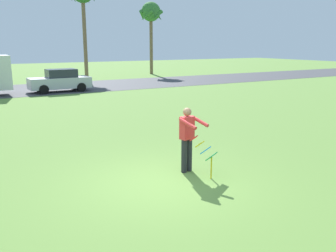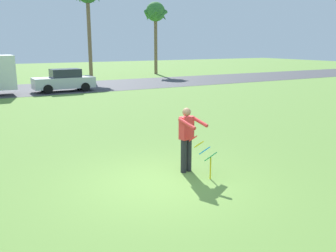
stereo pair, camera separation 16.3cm
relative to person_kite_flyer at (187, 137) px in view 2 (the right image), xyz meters
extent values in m
plane|color=olive|center=(-0.99, -0.40, -0.95)|extent=(120.00, 120.00, 0.00)
cube|color=#424247|center=(-0.99, 20.84, -0.95)|extent=(120.00, 8.00, 0.01)
cylinder|color=#26262B|center=(0.08, 0.04, -0.50)|extent=(0.16, 0.16, 0.90)
cylinder|color=#26262B|center=(-0.09, 0.00, -0.50)|extent=(0.16, 0.16, 0.90)
cube|color=red|center=(0.00, 0.02, 0.25)|extent=(0.40, 0.29, 0.60)
sphere|color=#9E7051|center=(0.00, 0.02, 0.67)|extent=(0.22, 0.22, 0.22)
cylinder|color=red|center=(0.26, -0.18, 0.43)|extent=(0.21, 0.59, 0.24)
cylinder|color=red|center=(-0.17, -0.27, 0.43)|extent=(0.21, 0.59, 0.24)
cube|color=red|center=(-0.02, -0.33, 0.05)|extent=(0.26, 0.24, 0.12)
cube|color=yellow|center=(0.07, -0.47, -0.09)|extent=(0.34, 0.29, 0.12)
cube|color=#1E99D8|center=(0.16, -0.60, -0.22)|extent=(0.43, 0.34, 0.12)
cube|color=green|center=(0.25, -0.74, -0.36)|extent=(0.51, 0.39, 0.12)
cylinder|color=yellow|center=(0.25, -0.74, -0.65)|extent=(0.04, 0.04, 0.59)
cube|color=silver|center=(1.09, 18.44, -0.31)|extent=(4.23, 1.79, 0.76)
cube|color=#282D38|center=(1.24, 18.44, 0.35)|extent=(2.04, 1.44, 0.60)
cylinder|color=black|center=(-0.20, 17.60, -0.63)|extent=(0.64, 0.23, 0.64)
cylinder|color=black|center=(-0.23, 19.22, -0.63)|extent=(0.64, 0.23, 0.64)
cylinder|color=black|center=(2.41, 17.66, -0.63)|extent=(0.64, 0.23, 0.64)
cylinder|color=black|center=(2.37, 19.27, -0.63)|extent=(0.64, 0.23, 0.64)
cylinder|color=brown|center=(5.87, 27.51, 3.02)|extent=(0.36, 0.36, 7.95)
cylinder|color=brown|center=(13.90, 29.10, 2.34)|extent=(0.36, 0.36, 6.58)
sphere|color=#387A33|center=(13.90, 29.10, 5.83)|extent=(2.10, 2.10, 2.10)
cone|color=#387A33|center=(14.85, 29.10, 5.38)|extent=(0.44, 1.56, 1.28)
cone|color=#387A33|center=(14.20, 30.01, 5.38)|extent=(1.62, 0.90, 1.28)
cone|color=#387A33|center=(13.14, 29.66, 5.38)|extent=(1.27, 1.52, 1.28)
cone|color=#387A33|center=(13.14, 28.54, 5.38)|extent=(1.27, 1.52, 1.28)
cone|color=#387A33|center=(14.20, 28.20, 5.38)|extent=(1.62, 0.90, 1.28)
camera|label=1|loc=(-4.99, -7.70, 2.39)|focal=38.64mm
camera|label=2|loc=(-4.85, -7.78, 2.39)|focal=38.64mm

